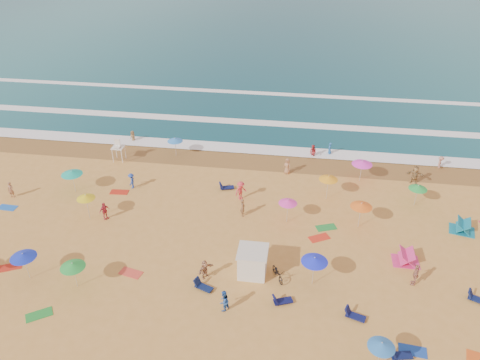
# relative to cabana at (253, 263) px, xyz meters

# --- Properties ---
(ground) EXTENTS (220.00, 220.00, 0.00)m
(ground) POSITION_rel_cabana_xyz_m (-3.78, 4.58, -1.00)
(ground) COLOR gold
(ground) RESTS_ON ground
(ocean) EXTENTS (220.00, 140.00, 0.18)m
(ocean) POSITION_rel_cabana_xyz_m (-3.78, 88.58, -1.00)
(ocean) COLOR #0C4756
(ocean) RESTS_ON ground
(wet_sand) EXTENTS (220.00, 220.00, 0.00)m
(wet_sand) POSITION_rel_cabana_xyz_m (-3.78, 17.08, -0.99)
(wet_sand) COLOR olive
(wet_sand) RESTS_ON ground
(surf_foam) EXTENTS (200.00, 18.70, 0.05)m
(surf_foam) POSITION_rel_cabana_xyz_m (-3.78, 25.90, -0.90)
(surf_foam) COLOR white
(surf_foam) RESTS_ON ground
(cabana) EXTENTS (2.00, 2.00, 2.00)m
(cabana) POSITION_rel_cabana_xyz_m (0.00, 0.00, 0.00)
(cabana) COLOR silver
(cabana) RESTS_ON ground
(cabana_roof) EXTENTS (2.20, 2.20, 0.12)m
(cabana_roof) POSITION_rel_cabana_xyz_m (0.00, 0.00, 1.06)
(cabana_roof) COLOR silver
(cabana_roof) RESTS_ON cabana
(bicycle) EXTENTS (1.42, 2.00, 1.00)m
(bicycle) POSITION_rel_cabana_xyz_m (1.90, -0.30, -0.50)
(bicycle) COLOR black
(bicycle) RESTS_ON ground
(lifeguard_stand) EXTENTS (1.20, 1.20, 2.10)m
(lifeguard_stand) POSITION_rel_cabana_xyz_m (-15.99, 15.18, 0.05)
(lifeguard_stand) COLOR white
(lifeguard_stand) RESTS_ON ground
(beach_umbrellas) EXTENTS (59.06, 25.90, 0.77)m
(beach_umbrellas) POSITION_rel_cabana_xyz_m (-5.24, 4.57, 1.12)
(beach_umbrellas) COLOR #3180DC
(beach_umbrellas) RESTS_ON ground
(loungers) EXTENTS (53.33, 19.25, 0.34)m
(loungers) POSITION_rel_cabana_xyz_m (3.10, -0.18, -0.83)
(loungers) COLOR #0F1E4D
(loungers) RESTS_ON ground
(towels) EXTENTS (44.14, 16.66, 0.03)m
(towels) POSITION_rel_cabana_xyz_m (-2.23, 1.44, -0.98)
(towels) COLOR red
(towels) RESTS_ON ground
(popup_tents) EXTENTS (7.45, 6.50, 1.20)m
(popup_tents) POSITION_rel_cabana_xyz_m (14.13, 5.24, -0.40)
(popup_tents) COLOR #E5337E
(popup_tents) RESTS_ON ground
(beachgoers) EXTENTS (48.33, 24.71, 2.12)m
(beachgoers) POSITION_rel_cabana_xyz_m (-2.80, 8.44, -0.20)
(beachgoers) COLOR #DE3744
(beachgoers) RESTS_ON ground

